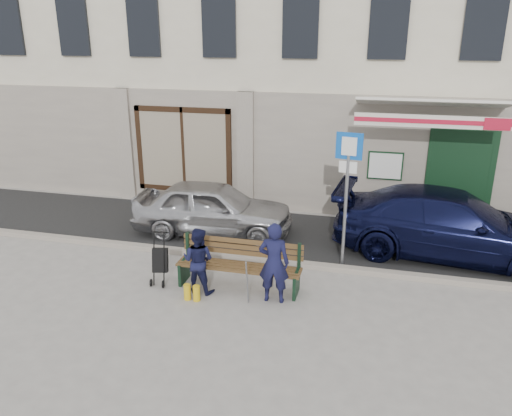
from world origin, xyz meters
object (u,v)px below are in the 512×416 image
(car_navy, at_px, (450,224))
(parking_sign, at_px, (347,179))
(woman, at_px, (198,260))
(car_silver, at_px, (213,208))
(bench, at_px, (237,266))
(stroller, at_px, (160,261))
(man, at_px, (274,263))

(car_navy, bearing_deg, parking_sign, 122.95)
(parking_sign, height_order, woman, parking_sign)
(car_silver, xyz_separation_m, bench, (1.33, -2.52, -0.20))
(parking_sign, bearing_deg, woman, -136.81)
(parking_sign, distance_m, stroller, 4.03)
(parking_sign, height_order, man, parking_sign)
(stroller, bearing_deg, man, -17.06)
(car_silver, height_order, car_navy, car_navy)
(parking_sign, bearing_deg, car_navy, 37.31)
(bench, xyz_separation_m, man, (0.80, -0.32, 0.31))
(car_navy, relative_size, bench, 2.08)
(car_navy, distance_m, bench, 4.85)
(woman, distance_m, stroller, 0.88)
(car_silver, height_order, man, man)
(bench, distance_m, woman, 0.75)
(car_silver, xyz_separation_m, car_navy, (5.43, 0.06, 0.07))
(stroller, bearing_deg, woman, -22.77)
(man, height_order, stroller, man)
(car_navy, bearing_deg, bench, 127.07)
(bench, xyz_separation_m, stroller, (-1.50, -0.17, -0.00))
(car_silver, bearing_deg, stroller, 172.37)
(bench, relative_size, woman, 1.88)
(car_silver, height_order, bench, car_silver)
(bench, relative_size, man, 1.57)
(woman, bearing_deg, parking_sign, -139.84)
(man, bearing_deg, parking_sign, -125.90)
(bench, height_order, woman, woman)
(car_navy, distance_m, parking_sign, 2.77)
(car_silver, height_order, stroller, car_silver)
(car_silver, xyz_separation_m, woman, (0.67, -2.83, -0.02))
(car_silver, distance_m, car_navy, 5.43)
(parking_sign, relative_size, bench, 1.19)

